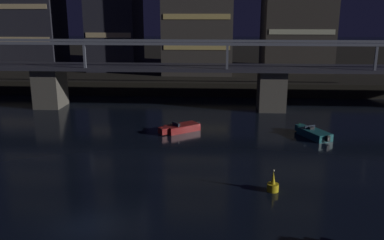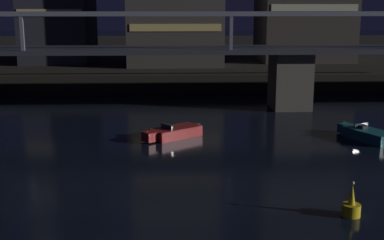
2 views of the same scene
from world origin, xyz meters
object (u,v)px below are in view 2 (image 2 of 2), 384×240
river_bridge (131,65)px  channel_buoy (351,207)px  speedboat_mid_center (367,134)px  speedboat_near_right (173,132)px

river_bridge → channel_buoy: 30.12m
speedboat_mid_center → channel_buoy: size_ratio=2.82×
river_bridge → channel_buoy: bearing=-65.3°
river_bridge → speedboat_near_right: bearing=-70.8°
river_bridge → speedboat_mid_center: river_bridge is taller
river_bridge → channel_buoy: (12.48, -27.14, -3.85)m
speedboat_near_right → speedboat_mid_center: bearing=-4.7°
river_bridge → speedboat_near_right: (4.02, -11.57, -3.91)m
river_bridge → speedboat_mid_center: (18.66, -12.77, -3.91)m
river_bridge → speedboat_mid_center: bearing=-34.4°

